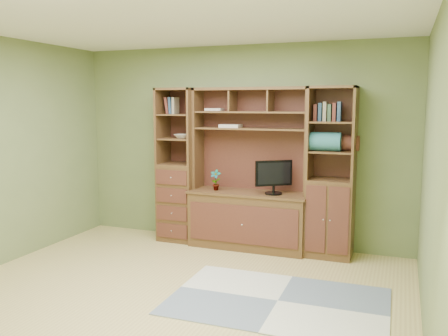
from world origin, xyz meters
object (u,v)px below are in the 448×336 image
at_px(center_hutch, 249,169).
at_px(right_tower, 331,173).
at_px(left_tower, 179,165).
at_px(monitor, 274,171).

height_order(center_hutch, right_tower, same).
height_order(center_hutch, left_tower, same).
xyz_separation_m(left_tower, right_tower, (2.02, 0.00, 0.00)).
bearing_deg(right_tower, monitor, -173.78).
xyz_separation_m(right_tower, monitor, (-0.69, -0.07, -0.00)).
height_order(left_tower, monitor, left_tower).
xyz_separation_m(left_tower, monitor, (1.34, -0.07, -0.00)).
distance_m(center_hutch, right_tower, 1.03).
distance_m(center_hutch, monitor, 0.34).
xyz_separation_m(center_hutch, monitor, (0.34, -0.03, -0.00)).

